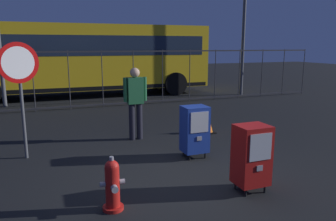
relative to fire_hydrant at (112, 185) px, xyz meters
name	(u,v)px	position (x,y,z in m)	size (l,w,h in m)	color
ground_plane	(177,178)	(1.21, 0.66, -0.35)	(60.00, 60.00, 0.00)	black
fire_hydrant	(112,185)	(0.00, 0.00, 0.00)	(0.33, 0.32, 0.75)	red
newspaper_box_primary	(252,155)	(2.05, -0.18, 0.22)	(0.48, 0.42, 1.02)	black
newspaper_box_secondary	(195,129)	(1.93, 1.50, 0.22)	(0.48, 0.42, 1.02)	black
stop_sign	(20,76)	(-1.16, 2.63, 1.25)	(0.71, 0.31, 2.23)	#4C4F54
pedestrian	(135,99)	(1.20, 3.12, 0.60)	(0.55, 0.22, 1.67)	black
traffic_cone	(207,123)	(3.02, 3.02, -0.09)	(0.36, 0.36, 0.53)	black
fence_barrier	(102,79)	(1.21, 7.46, 0.67)	(18.03, 0.04, 2.00)	#2D2D33
bus_near	(85,56)	(1.04, 10.46, 1.36)	(10.55, 2.94, 3.00)	gold
street_light_near_right	(245,4)	(7.45, 8.19, 3.54)	(0.32, 0.32, 6.67)	#4C4F54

